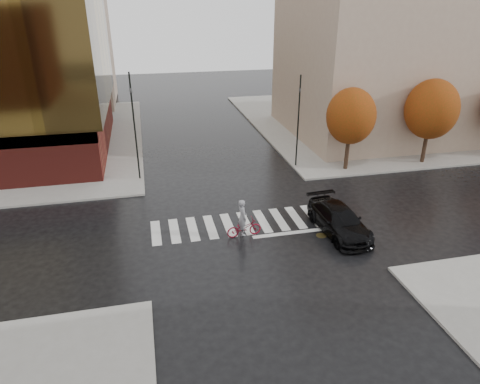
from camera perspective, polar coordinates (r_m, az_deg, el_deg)
The scene contains 13 objects.
ground at distance 26.26m, azimuth 0.99°, elevation -4.67°, with size 120.00×120.00×0.00m, color black.
sidewalk_ne at distance 52.31m, azimuth 18.35°, elevation 9.22°, with size 30.00×30.00×0.15m, color gray.
crosswalk at distance 26.68m, azimuth 0.73°, elevation -4.15°, with size 12.00×3.00×0.01m, color silver.
building_ne_tan at distance 45.40m, azimuth 17.95°, elevation 18.82°, with size 16.00×16.00×18.00m, color gray.
building_nw_far at distance 60.21m, azimuth -24.40°, elevation 20.02°, with size 14.00×12.00×20.00m, color gray.
tree_ne_a at distance 34.49m, azimuth 14.58°, elevation 9.75°, with size 3.80×3.80×6.50m.
tree_ne_b at distance 38.13m, azimuth 24.18°, elevation 10.02°, with size 4.20×4.20×6.89m.
sedan at distance 26.01m, azimuth 13.07°, elevation -3.69°, with size 2.21×5.44×1.58m, color black.
cyclist at distance 24.92m, azimuth 0.46°, elevation -4.28°, with size 2.12×0.89×2.35m.
traffic_light_nw at distance 32.27m, azimuth -13.98°, elevation 9.40°, with size 0.21×0.17×7.97m.
traffic_light_ne at distance 34.48m, azimuth 7.81°, elevation 10.06°, with size 0.20×0.22×7.32m.
fire_hydrant at distance 34.72m, azimuth -18.47°, elevation 2.55°, with size 0.26×0.26×0.73m.
manhole at distance 25.78m, azimuth 10.78°, elevation -5.73°, with size 0.62×0.62×0.01m, color #453918.
Camera 1 is at (-5.54, -22.24, 12.82)m, focal length 32.00 mm.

